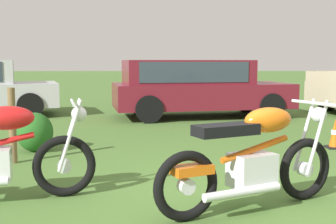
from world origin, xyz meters
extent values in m
plane|color=#476B2D|center=(0.00, 0.00, 0.00)|extent=(120.00, 120.00, 0.00)
torus|color=black|center=(-1.92, 0.37, 0.32)|extent=(0.65, 0.23, 0.64)
cylinder|color=silver|center=(-1.92, 0.37, 0.32)|extent=(0.16, 0.13, 0.14)
cylinder|color=silver|center=(-1.88, 0.47, 0.65)|extent=(0.27, 0.10, 0.73)
cylinder|color=silver|center=(-1.84, 0.30, 0.65)|extent=(0.27, 0.10, 0.73)
ellipsoid|color=red|center=(-2.44, 0.25, 0.84)|extent=(0.56, 0.37, 0.24)
cylinder|color=silver|center=(-1.82, 0.39, 0.98)|extent=(0.17, 0.63, 0.03)
sphere|color=silver|center=(-1.76, 0.41, 0.86)|extent=(0.19, 0.19, 0.16)
torus|color=black|center=(0.54, 0.20, 0.32)|extent=(0.61, 0.35, 0.63)
torus|color=black|center=(-0.71, -0.38, 0.32)|extent=(0.61, 0.35, 0.63)
cylinder|color=silver|center=(0.54, 0.20, 0.32)|extent=(0.17, 0.15, 0.14)
cylinder|color=silver|center=(-0.71, -0.38, 0.32)|extent=(0.17, 0.15, 0.14)
cylinder|color=silver|center=(0.56, 0.31, 0.65)|extent=(0.26, 0.15, 0.74)
cylinder|color=silver|center=(0.63, 0.15, 0.65)|extent=(0.26, 0.15, 0.74)
cube|color=silver|center=(-0.07, -0.08, 0.38)|extent=(0.49, 0.44, 0.32)
cylinder|color=orange|center=(-0.04, -0.07, 0.58)|extent=(0.71, 0.37, 0.22)
ellipsoid|color=orange|center=(0.10, 0.00, 0.85)|extent=(0.58, 0.45, 0.24)
cube|color=black|center=(-0.34, -0.20, 0.79)|extent=(0.65, 0.47, 0.10)
cube|color=orange|center=(-0.65, -0.35, 0.46)|extent=(0.40, 0.31, 0.08)
cylinder|color=silver|center=(0.63, 0.24, 0.98)|extent=(0.30, 0.59, 0.03)
sphere|color=silver|center=(0.68, 0.27, 0.86)|extent=(0.21, 0.21, 0.16)
cylinder|color=silver|center=(-0.20, -0.32, 0.24)|extent=(0.76, 0.41, 0.08)
cylinder|color=black|center=(-4.52, 8.21, 0.32)|extent=(0.68, 0.40, 0.64)
cylinder|color=black|center=(-4.05, 6.64, 0.32)|extent=(0.68, 0.40, 0.64)
cube|color=maroon|center=(0.19, 6.89, 0.55)|extent=(4.63, 2.54, 0.60)
cube|color=maroon|center=(-0.20, 6.82, 1.13)|extent=(3.31, 2.13, 0.60)
cube|color=#2D3842|center=(-0.20, 6.82, 1.15)|extent=(2.86, 2.09, 0.48)
cylinder|color=black|center=(1.51, 7.98, 0.32)|extent=(0.67, 0.33, 0.64)
cylinder|color=black|center=(1.81, 6.32, 0.32)|extent=(0.67, 0.33, 0.64)
cylinder|color=black|center=(-1.43, 7.46, 0.32)|extent=(0.67, 0.33, 0.64)
cylinder|color=black|center=(-1.13, 5.80, 0.32)|extent=(0.67, 0.33, 0.64)
cube|color=#BCAD8C|center=(3.41, 7.38, 0.99)|extent=(0.28, 1.64, 0.28)
cylinder|color=black|center=(3.96, 8.27, 0.32)|extent=(0.66, 0.30, 0.64)
cylinder|color=brown|center=(-2.94, 1.91, 0.52)|extent=(0.10, 0.10, 1.04)
ellipsoid|color=#235C1E|center=(-2.85, 2.68, 0.31)|extent=(0.56, 0.54, 0.61)
cone|color=#EA590F|center=(1.92, 2.81, 0.24)|extent=(0.18, 0.18, 0.48)
cube|color=black|center=(1.92, 2.81, 0.01)|extent=(0.25, 0.25, 0.03)
cylinder|color=white|center=(1.92, 2.81, 0.26)|extent=(0.12, 0.12, 0.07)
camera|label=1|loc=(-0.97, -4.09, 1.40)|focal=46.83mm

